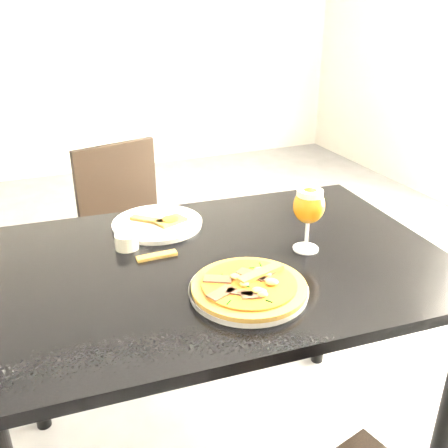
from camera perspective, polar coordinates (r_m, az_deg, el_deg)
name	(u,v)px	position (r m, az deg, el deg)	size (l,w,h in m)	color
ground	(160,436)	(1.88, -7.28, -22.89)	(6.00, 6.00, 0.00)	#5A595C
dining_table	(218,288)	(1.37, -0.65, -7.34)	(1.25, 0.88, 0.75)	black
chair_far	(133,235)	(2.16, -10.38, -1.20)	(0.47, 0.47, 0.83)	black
plate_main	(248,290)	(1.17, 2.80, -7.57)	(0.28, 0.28, 0.01)	silver
pizza	(250,285)	(1.16, 2.93, -7.02)	(0.27, 0.27, 0.03)	olive
plate_second	(157,224)	(1.52, -7.62, 0.05)	(0.27, 0.27, 0.01)	silver
crust_scraps	(163,220)	(1.51, -7.02, 0.43)	(0.16, 0.12, 0.01)	olive
loose_crust	(157,256)	(1.34, -7.68, -3.62)	(0.11, 0.02, 0.01)	olive
sauce_cup	(127,241)	(1.39, -11.08, -1.89)	(0.06, 0.06, 0.04)	silver
beer_glass	(309,206)	(1.33, 9.68, 2.02)	(0.08, 0.08, 0.18)	silver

